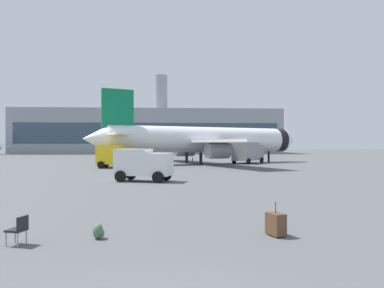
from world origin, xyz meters
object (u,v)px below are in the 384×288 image
at_px(safety_cone_mid, 109,162).
at_px(gate_chair, 19,228).
at_px(airplane_at_gate, 204,140).
at_px(traveller_backpack, 98,231).
at_px(service_truck, 116,155).
at_px(safety_cone_near, 193,159).
at_px(rolling_suitcase, 276,224).
at_px(fuel_truck, 248,152).
at_px(safety_cone_far, 161,159).
at_px(cargo_van, 143,163).

distance_m(safety_cone_mid, gate_chair, 43.15).
height_order(airplane_at_gate, traveller_backpack, airplane_at_gate).
xyz_separation_m(service_truck, safety_cone_near, (10.69, 18.14, -1.22)).
relative_size(safety_cone_near, safety_cone_mid, 1.12).
bearing_deg(rolling_suitcase, service_truck, 106.34).
bearing_deg(service_truck, traveller_backpack, -82.69).
relative_size(fuel_truck, safety_cone_far, 7.28).
relative_size(safety_cone_mid, traveller_backpack, 1.46).
bearing_deg(rolling_suitcase, safety_cone_mid, 106.12).
bearing_deg(safety_cone_near, fuel_truck, -46.06).
bearing_deg(safety_cone_far, fuel_truck, -33.22).
xyz_separation_m(fuel_truck, traveller_backpack, (-14.34, -44.21, -1.54)).
bearing_deg(safety_cone_near, safety_cone_far, 174.10).
xyz_separation_m(safety_cone_near, gate_chair, (-8.48, -53.17, 0.11)).
bearing_deg(safety_cone_far, cargo_van, -90.94).
relative_size(airplane_at_gate, fuel_truck, 5.61).
bearing_deg(safety_cone_near, service_truck, -120.52).
distance_m(service_truck, traveller_backpack, 34.74).
bearing_deg(rolling_suitcase, safety_cone_far, 95.37).
distance_m(fuel_truck, safety_cone_mid, 21.03).
bearing_deg(traveller_backpack, airplane_at_gate, 80.33).
bearing_deg(fuel_truck, safety_cone_near, 133.94).
xyz_separation_m(cargo_van, safety_cone_far, (0.58, 35.36, -1.04)).
xyz_separation_m(traveller_backpack, gate_chair, (-2.21, -0.60, 0.27)).
distance_m(service_truck, fuel_truck, 21.15).
relative_size(airplane_at_gate, traveller_backpack, 71.30).
bearing_deg(traveller_backpack, safety_cone_mid, 98.80).
distance_m(cargo_van, safety_cone_near, 35.35).
xyz_separation_m(airplane_at_gate, gate_chair, (-9.64, -44.19, -3.16)).
bearing_deg(safety_cone_far, traveller_backpack, -90.73).
relative_size(safety_cone_far, rolling_suitcase, 0.76).
bearing_deg(safety_cone_near, traveller_backpack, -96.81).
bearing_deg(cargo_van, traveller_backpack, -90.33).
height_order(safety_cone_near, safety_cone_mid, safety_cone_near).
height_order(service_truck, safety_cone_mid, service_truck).
xyz_separation_m(airplane_at_gate, fuel_truck, (6.91, 0.62, -1.88)).
height_order(service_truck, cargo_van, service_truck).
height_order(airplane_at_gate, fuel_truck, airplane_at_gate).
xyz_separation_m(airplane_at_gate, safety_cone_far, (-6.75, 9.56, -3.24)).
distance_m(airplane_at_gate, rolling_suitcase, 43.74).
bearing_deg(airplane_at_gate, rolling_suitcase, -92.30).
bearing_deg(fuel_truck, service_truck, -152.47).
bearing_deg(safety_cone_far, safety_cone_mid, -123.78).
height_order(fuel_truck, traveller_backpack, fuel_truck).
relative_size(cargo_van, traveller_backpack, 9.98).
bearing_deg(rolling_suitcase, airplane_at_gate, 87.70).
xyz_separation_m(safety_cone_far, gate_chair, (-2.89, -53.75, 0.08)).
relative_size(fuel_truck, safety_cone_mid, 8.70).
xyz_separation_m(fuel_truck, safety_cone_mid, (-20.89, -1.88, -1.43)).
relative_size(airplane_at_gate, safety_cone_near, 43.66).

